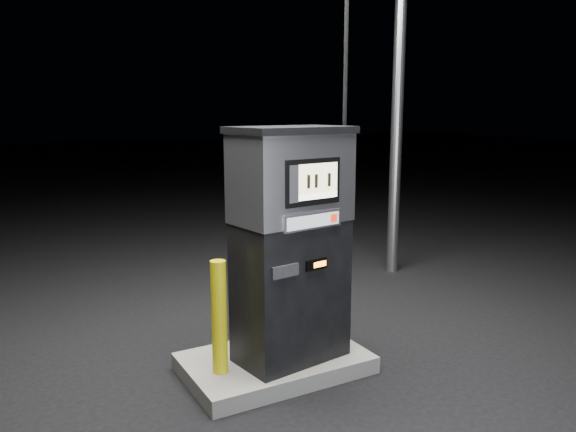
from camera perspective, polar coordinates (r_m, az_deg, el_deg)
ground at (r=5.26m, az=-1.35°, el=-15.44°), size 80.00×80.00×0.00m
pump_island at (r=5.23m, az=-1.35°, el=-14.70°), size 1.60×1.00×0.15m
fuel_dispenser at (r=4.82m, az=0.35°, el=-2.76°), size 1.16×0.74×4.22m
bollard_left at (r=4.74m, az=-7.00°, el=-10.18°), size 0.17×0.17×0.97m
bollard_right at (r=5.31m, az=4.01°, el=-8.13°), size 0.14×0.14×0.91m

